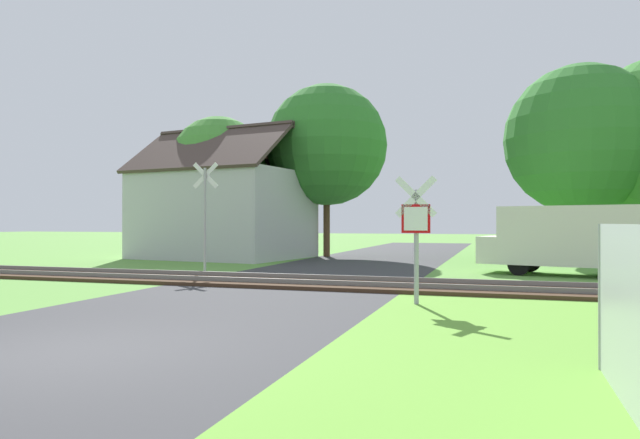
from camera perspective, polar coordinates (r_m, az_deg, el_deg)
ground_plane at (r=8.27m, az=-25.58°, el=-12.24°), size 160.00×160.00×0.00m
road_asphalt at (r=9.79m, az=-17.40°, el=-10.35°), size 6.45×80.00×0.01m
rail_track at (r=15.89m, az=-2.83°, el=-6.28°), size 60.00×2.60×0.22m
stop_sign_near at (r=12.08m, az=9.59°, el=-0.92°), size 0.88×0.15×2.69m
crossing_sign_far at (r=19.32m, az=-11.43°, el=0.96°), size 0.87×0.19×3.72m
house at (r=28.05m, az=-9.58°, el=0.79°), size 8.55×7.34×6.39m
tree_center at (r=28.89m, az=0.67°, el=7.44°), size 6.08×6.08×8.65m
tree_right at (r=26.63m, az=24.66°, el=7.29°), size 6.30×6.30×8.37m
tree_left at (r=29.67m, az=-10.10°, el=5.38°), size 4.92×4.92×7.12m
mail_truck at (r=20.03m, az=23.27°, el=-1.63°), size 5.22×3.08×2.24m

